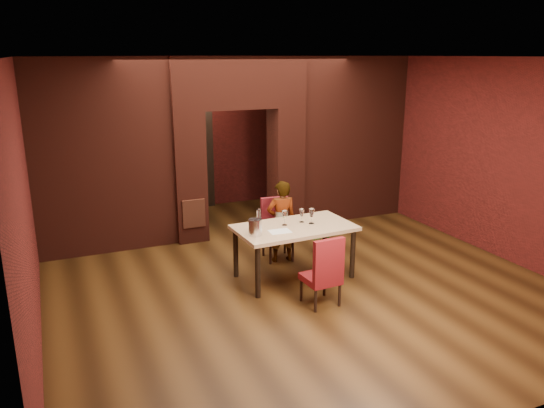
{
  "coord_description": "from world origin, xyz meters",
  "views": [
    {
      "loc": [
        -3.23,
        -6.95,
        3.24
      ],
      "look_at": [
        -0.2,
        0.0,
        1.08
      ],
      "focal_mm": 35.0,
      "sensor_mm": 36.0,
      "label": 1
    }
  ],
  "objects": [
    {
      "name": "lintel",
      "position": [
        0.0,
        2.0,
        2.75
      ],
      "size": [
        2.45,
        0.55,
        0.9
      ],
      "primitive_type": "cube",
      "color": "maroon",
      "rests_on": "ground"
    },
    {
      "name": "pillar_left",
      "position": [
        -0.95,
        2.0,
        1.15
      ],
      "size": [
        0.55,
        0.55,
        2.3
      ],
      "primitive_type": "cube",
      "color": "maroon",
      "rests_on": "ground"
    },
    {
      "name": "wine_glass_b",
      "position": [
        0.2,
        -0.19,
        0.91
      ],
      "size": [
        0.08,
        0.08,
        0.2
      ],
      "primitive_type": null,
      "color": "white",
      "rests_on": "dining_table"
    },
    {
      "name": "wall_back",
      "position": [
        0.0,
        4.0,
        1.6
      ],
      "size": [
        7.0,
        0.04,
        3.2
      ],
      "primitive_type": "cube",
      "color": "maroon",
      "rests_on": "ground"
    },
    {
      "name": "wall_right",
      "position": [
        3.5,
        0.0,
        1.6
      ],
      "size": [
        0.04,
        8.0,
        3.2
      ],
      "primitive_type": "cube",
      "color": "maroon",
      "rests_on": "ground"
    },
    {
      "name": "pillar_right",
      "position": [
        0.95,
        2.0,
        1.15
      ],
      "size": [
        0.55,
        0.55,
        2.3
      ],
      "primitive_type": "cube",
      "color": "maroon",
      "rests_on": "ground"
    },
    {
      "name": "floor",
      "position": [
        0.0,
        0.0,
        0.0
      ],
      "size": [
        8.0,
        8.0,
        0.0
      ],
      "primitive_type": "plane",
      "color": "#402710",
      "rests_on": "ground"
    },
    {
      "name": "chair_near",
      "position": [
        -0.05,
        -1.25,
        0.49
      ],
      "size": [
        0.47,
        0.47,
        0.97
      ],
      "primitive_type": "cube",
      "rotation": [
        0.0,
        0.0,
        3.2
      ],
      "color": "maroon",
      "rests_on": "ground"
    },
    {
      "name": "person_seated",
      "position": [
        0.11,
        0.36,
        0.67
      ],
      "size": [
        0.51,
        0.36,
        1.33
      ],
      "primitive_type": "imported",
      "rotation": [
        0.0,
        0.0,
        3.04
      ],
      "color": "silver",
      "rests_on": "ground"
    },
    {
      "name": "wall_front",
      "position": [
        0.0,
        -4.0,
        1.6
      ],
      "size": [
        7.0,
        0.04,
        3.2
      ],
      "primitive_type": "cube",
      "color": "maroon",
      "rests_on": "ground"
    },
    {
      "name": "potted_plant",
      "position": [
        0.89,
        0.47,
        0.19
      ],
      "size": [
        0.34,
        0.3,
        0.37
      ],
      "primitive_type": "imported",
      "rotation": [
        0.0,
        0.0,
        0.03
      ],
      "color": "#2A6822",
      "rests_on": "ground"
    },
    {
      "name": "dining_table",
      "position": [
        0.02,
        -0.32,
        0.4
      ],
      "size": [
        1.76,
        1.04,
        0.81
      ],
      "primitive_type": "cube",
      "rotation": [
        0.0,
        0.0,
        0.04
      ],
      "color": "tan",
      "rests_on": "ground"
    },
    {
      "name": "wine_glass_a",
      "position": [
        -0.1,
        -0.22,
        0.92
      ],
      "size": [
        0.09,
        0.09,
        0.22
      ],
      "primitive_type": null,
      "color": "silver",
      "rests_on": "dining_table"
    },
    {
      "name": "wing_wall_left",
      "position": [
        -2.36,
        2.0,
        1.6
      ],
      "size": [
        2.28,
        0.35,
        3.2
      ],
      "primitive_type": "cube",
      "color": "maroon",
      "rests_on": "ground"
    },
    {
      "name": "rear_door_frame",
      "position": [
        -0.4,
        3.9,
        1.05
      ],
      "size": [
        1.02,
        0.04,
        2.22
      ],
      "primitive_type": "cube",
      "color": "black",
      "rests_on": "ground"
    },
    {
      "name": "wall_left",
      "position": [
        -3.5,
        0.0,
        1.6
      ],
      "size": [
        0.04,
        8.0,
        3.2
      ],
      "primitive_type": "cube",
      "color": "maroon",
      "rests_on": "ground"
    },
    {
      "name": "wine_glass_c",
      "position": [
        0.3,
        -0.31,
        0.92
      ],
      "size": [
        0.09,
        0.09,
        0.23
      ],
      "primitive_type": null,
      "color": "silver",
      "rests_on": "dining_table"
    },
    {
      "name": "wing_wall_right",
      "position": [
        2.36,
        2.0,
        1.6
      ],
      "size": [
        2.28,
        0.35,
        3.2
      ],
      "primitive_type": "cube",
      "color": "maroon",
      "rests_on": "ground"
    },
    {
      "name": "vent_panel",
      "position": [
        -0.95,
        1.71,
        0.55
      ],
      "size": [
        0.4,
        0.03,
        0.5
      ],
      "primitive_type": "cube",
      "color": "#A04A2E",
      "rests_on": "ground"
    },
    {
      "name": "chair_far",
      "position": [
        0.1,
        0.46,
        0.5
      ],
      "size": [
        0.49,
        0.49,
        0.99
      ],
      "primitive_type": "cube",
      "rotation": [
        0.0,
        0.0,
        -0.09
      ],
      "color": "maroon",
      "rests_on": "ground"
    },
    {
      "name": "tasting_sheet",
      "position": [
        -0.28,
        -0.46,
        0.81
      ],
      "size": [
        0.32,
        0.24,
        0.0
      ],
      "primitive_type": "cube",
      "rotation": [
        0.0,
        0.0,
        -0.05
      ],
      "color": "silver",
      "rests_on": "dining_table"
    },
    {
      "name": "wine_bucket",
      "position": [
        -0.66,
        -0.47,
        0.92
      ],
      "size": [
        0.19,
        0.19,
        0.23
      ],
      "primitive_type": "cylinder",
      "color": "silver",
      "rests_on": "dining_table"
    },
    {
      "name": "ceiling",
      "position": [
        0.0,
        0.0,
        3.2
      ],
      "size": [
        7.0,
        8.0,
        0.04
      ],
      "primitive_type": "cube",
      "color": "silver",
      "rests_on": "ground"
    },
    {
      "name": "water_bottle",
      "position": [
        -0.46,
        -0.1,
        0.94
      ],
      "size": [
        0.06,
        0.06,
        0.26
      ],
      "primitive_type": "cylinder",
      "color": "white",
      "rests_on": "dining_table"
    },
    {
      "name": "rear_door",
      "position": [
        -0.4,
        3.94,
        1.05
      ],
      "size": [
        0.9,
        0.08,
        2.1
      ],
      "primitive_type": "cube",
      "color": "black",
      "rests_on": "ground"
    }
  ]
}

